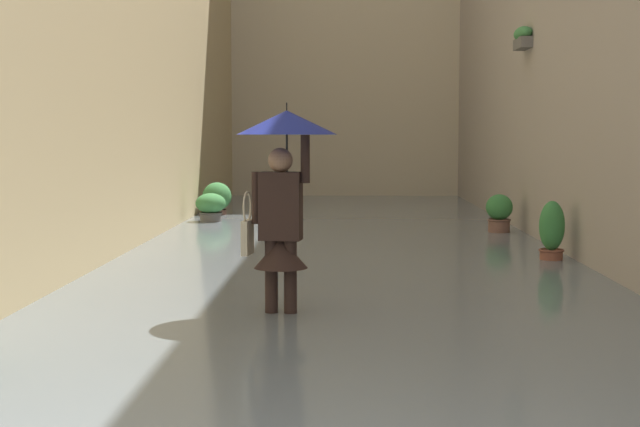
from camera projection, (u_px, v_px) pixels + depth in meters
name	position (u px, v px, depth m)	size (l,w,h in m)	color
ground_plane	(344.00, 253.00, 13.95)	(60.00, 60.00, 0.00)	slate
flood_water	(344.00, 248.00, 13.95)	(6.91, 27.62, 0.16)	slate
person_wading	(283.00, 177.00, 8.35)	(0.92, 0.92, 2.10)	#2D2319
potted_plant_near_left	(552.00, 235.00, 12.03)	(0.34, 0.34, 0.93)	brown
potted_plant_far_right	(211.00, 209.00, 17.36)	(0.58, 0.58, 0.69)	#66605B
potted_plant_mid_left	(499.00, 215.00, 15.44)	(0.45, 0.45, 0.80)	brown
potted_plant_near_right	(217.00, 199.00, 18.87)	(0.60, 0.60, 0.82)	brown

